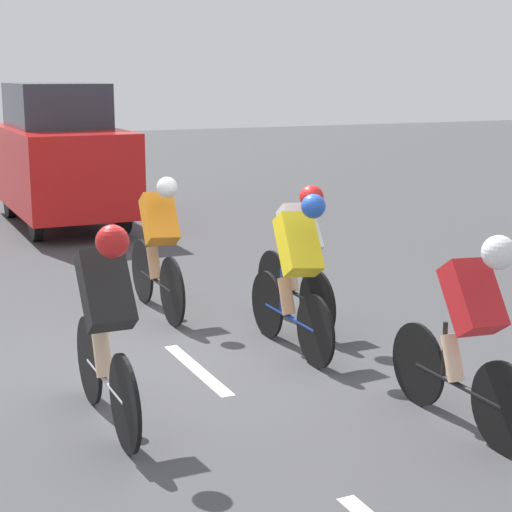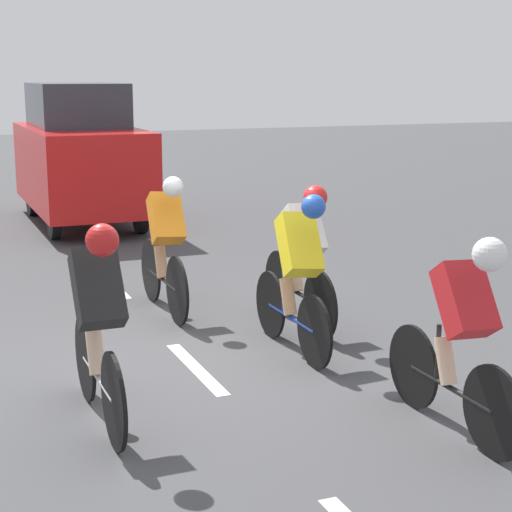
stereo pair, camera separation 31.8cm
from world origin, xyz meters
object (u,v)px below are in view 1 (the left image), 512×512
cyclist_orange (159,244)px  support_car (60,156)px  cyclist_red (470,326)px  cyclist_yellow (296,270)px  cyclist_black (106,322)px  cyclist_white (299,252)px

cyclist_orange → support_car: 5.92m
cyclist_red → cyclist_yellow: bearing=-81.6°
cyclist_orange → cyclist_red: cyclist_orange is taller
cyclist_red → support_car: (0.76, -9.66, 0.38)m
cyclist_orange → cyclist_red: size_ratio=1.06×
cyclist_orange → support_car: (-0.26, -5.90, 0.39)m
cyclist_black → cyclist_orange: (-1.27, -2.67, -0.03)m
cyclist_black → cyclist_red: 2.53m
cyclist_black → cyclist_red: size_ratio=1.03×
support_car → cyclist_yellow: bearing=93.5°
cyclist_white → cyclist_red: size_ratio=1.02×
cyclist_black → cyclist_yellow: 2.20m
cyclist_black → cyclist_red: (-2.28, 1.09, -0.02)m
cyclist_orange → support_car: support_car is taller
cyclist_yellow → cyclist_red: bearing=98.4°
cyclist_orange → cyclist_yellow: size_ratio=1.06×
cyclist_white → support_car: (0.85, -6.92, 0.38)m
cyclist_black → support_car: 8.71m
cyclist_orange → cyclist_white: size_ratio=1.03×
cyclist_white → cyclist_black: bearing=34.9°
cyclist_black → support_car: support_car is taller
cyclist_black → cyclist_yellow: bearing=-154.3°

